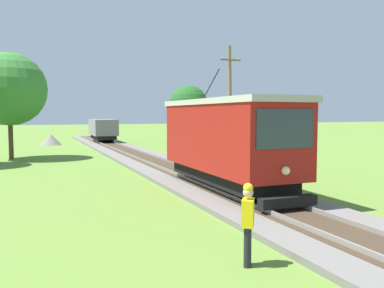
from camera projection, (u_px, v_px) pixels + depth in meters
name	position (u px, v px, depth m)	size (l,w,h in m)	color
red_tram	(228.00, 140.00, 16.39)	(2.60, 8.54, 4.79)	maroon
freight_car	(103.00, 129.00, 44.04)	(2.40, 5.20, 2.31)	slate
utility_pole_mid	(230.00, 104.00, 25.30)	(1.40, 0.60, 7.47)	#7A664C
gravel_pile	(51.00, 139.00, 42.06)	(2.20, 2.20, 1.15)	gray
track_worker	(248.00, 221.00, 8.55)	(0.41, 0.45, 1.78)	black
tree_right_near	(189.00, 104.00, 47.01)	(4.40, 4.40, 6.56)	#4C3823
tree_left_far	(9.00, 89.00, 28.47)	(5.16, 5.16, 7.56)	#4C3823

